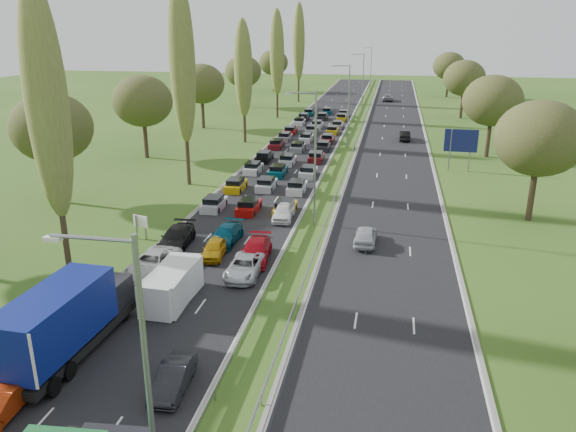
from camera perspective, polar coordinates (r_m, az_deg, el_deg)
The scene contains 26 objects.
ground at distance 86.80m, azimuth 6.14°, elevation 7.22°, with size 260.00×260.00×0.00m, color #2F551A.
near_carriageway at distance 89.99m, azimuth 1.95°, elevation 7.73°, with size 10.50×215.00×0.04m, color black.
far_carriageway at distance 89.01m, azimuth 10.64°, elevation 7.30°, with size 10.50×215.00×0.04m, color black.
central_reservation at distance 89.14m, azimuth 6.28°, elevation 7.88°, with size 2.36×215.00×0.32m.
lamp_columns at distance 83.84m, azimuth 6.16°, elevation 10.98°, with size 0.18×140.18×12.00m.
poplar_row at distance 76.55m, azimuth -6.76°, elevation 15.03°, with size 2.80×127.80×22.44m.
woodland_left at distance 75.71m, azimuth -15.64°, elevation 10.86°, with size 8.00×166.00×11.10m.
woodland_right at distance 73.28m, azimuth 21.05°, elevation 10.07°, with size 8.00×153.00×11.10m.
traffic_queue_fill at distance 85.08m, azimuth 1.44°, elevation 7.39°, with size 9.05×68.87×0.80m.
near_car_1 at distance 30.26m, azimuth -27.23°, elevation -16.66°, with size 1.43×4.11×1.35m, color #B12D0A.
near_car_2 at distance 42.19m, azimuth -13.62°, elevation -4.67°, with size 2.60×5.65×1.57m, color silver.
near_car_3 at distance 46.76m, azimuth -11.29°, elevation -2.15°, with size 2.18×5.36×1.56m, color black.
near_car_7 at distance 46.91m, azimuth -6.33°, elevation -1.91°, with size 2.00×4.93×1.43m, color #053A4B.
near_car_8 at distance 44.26m, azimuth -7.48°, elevation -3.29°, with size 1.61×4.01×1.37m, color #B2850B.
near_car_9 at distance 29.46m, azimuth -11.59°, elevation -15.78°, with size 1.40×4.03×1.33m, color black.
near_car_10 at distance 40.78m, azimuth -4.44°, elevation -5.16°, with size 2.28×4.94×1.37m, color #A5AAAF.
near_car_11 at distance 43.31m, azimuth -3.28°, elevation -3.57°, with size 2.10×5.16×1.50m, color maroon.
near_car_12 at distance 52.29m, azimuth -0.46°, elevation 0.44°, with size 1.76×4.38×1.49m, color white.
far_car_0 at distance 46.84m, azimuth 7.88°, elevation -1.95°, with size 1.79×4.46×1.52m, color #ACAFB5.
far_car_1 at distance 91.38m, azimuth 11.76°, elevation 8.02°, with size 1.63×4.68×1.54m, color black.
far_car_2 at distance 140.15m, azimuth 10.12°, elevation 11.76°, with size 2.61×5.67×1.58m, color gray.
blue_lorry at distance 33.04m, azimuth -21.56°, elevation -9.76°, with size 2.76×9.94×4.20m.
white_van_front at distance 37.74m, azimuth -11.57°, elevation -6.80°, with size 2.21×5.63×2.26m.
white_van_rear at distance 37.92m, azimuth -11.45°, elevation -6.67°, with size 2.21×5.63×2.26m.
info_sign at distance 48.90m, azimuth -14.74°, elevation -0.77°, with size 1.46×0.55×2.10m.
direction_sign at distance 72.82m, azimuth 17.15°, elevation 7.14°, with size 4.00×0.33×5.20m.
Camera 1 is at (11.04, -4.83, 17.20)m, focal length 35.00 mm.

